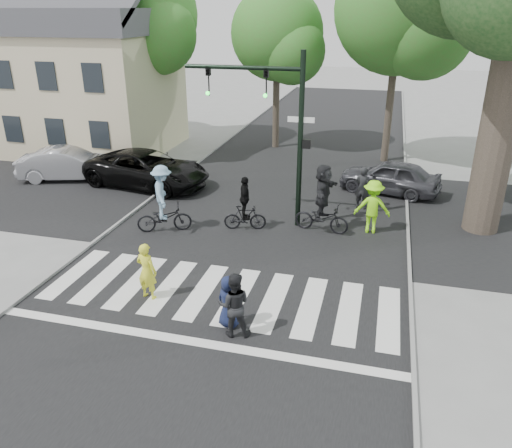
{
  "coord_description": "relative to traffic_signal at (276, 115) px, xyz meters",
  "views": [
    {
      "loc": [
        3.96,
        -10.13,
        7.18
      ],
      "look_at": [
        0.5,
        3.0,
        1.3
      ],
      "focal_mm": 35.0,
      "sensor_mm": 36.0,
      "label": 1
    }
  ],
  "objects": [
    {
      "name": "curb_right",
      "position": [
        4.7,
        -1.2,
        -3.85
      ],
      "size": [
        0.1,
        70.0,
        0.1
      ],
      "primitive_type": "cube",
      "color": "gray",
      "rests_on": "ground"
    },
    {
      "name": "pedestrian_woman",
      "position": [
        -2.14,
        -5.85,
        -3.1
      ],
      "size": [
        0.64,
        0.48,
        1.6
      ],
      "primitive_type": "imported",
      "rotation": [
        0.0,
        0.0,
        2.97
      ],
      "color": "yellow",
      "rests_on": "ground"
    },
    {
      "name": "crosswalk",
      "position": [
        -0.35,
        -5.54,
        -3.89
      ],
      "size": [
        10.0,
        3.85,
        0.01
      ],
      "color": "silver",
      "rests_on": "ground"
    },
    {
      "name": "car_grey",
      "position": [
        3.95,
        4.4,
        -3.2
      ],
      "size": [
        4.4,
        2.6,
        1.41
      ],
      "primitive_type": "imported",
      "rotation": [
        0.0,
        0.0,
        -1.81
      ],
      "color": "#37373D",
      "rests_on": "ground"
    },
    {
      "name": "bg_tree_2",
      "position": [
        -2.11,
        10.42,
        1.88
      ],
      "size": [
        5.04,
        4.8,
        8.4
      ],
      "color": "brown",
      "rests_on": "ground"
    },
    {
      "name": "curb_left",
      "position": [
        -5.4,
        -1.2,
        -3.85
      ],
      "size": [
        0.1,
        70.0,
        0.1
      ],
      "primitive_type": "cube",
      "color": "gray",
      "rests_on": "ground"
    },
    {
      "name": "cyclist_left",
      "position": [
        -3.55,
        -1.69,
        -2.87
      ],
      "size": [
        1.98,
        1.4,
        2.38
      ],
      "color": "black",
      "rests_on": "ground"
    },
    {
      "name": "bg_tree_3",
      "position": [
        3.95,
        9.07,
        3.04
      ],
      "size": [
        6.3,
        6.0,
        10.2
      ],
      "color": "brown",
      "rests_on": "ground"
    },
    {
      "name": "cyclist_mid",
      "position": [
        -0.88,
        -0.83,
        -3.11
      ],
      "size": [
        1.54,
        0.96,
        1.93
      ],
      "color": "black",
      "rests_on": "ground"
    },
    {
      "name": "bystander_hivis",
      "position": [
        3.42,
        0.05,
        -2.96
      ],
      "size": [
        1.25,
        0.76,
        1.88
      ],
      "primitive_type": "imported",
      "rotation": [
        0.0,
        0.0,
        3.19
      ],
      "color": "#93FF16",
      "rests_on": "ground"
    },
    {
      "name": "pedestrian_child",
      "position": [
        0.35,
        -6.55,
        -3.22
      ],
      "size": [
        0.77,
        0.63,
        1.36
      ],
      "primitive_type": "imported",
      "rotation": [
        0.0,
        0.0,
        2.8
      ],
      "color": "#161D3F",
      "rests_on": "ground"
    },
    {
      "name": "bg_tree_1",
      "position": [
        -9.06,
        9.28,
        2.75
      ],
      "size": [
        6.09,
        5.8,
        9.8
      ],
      "color": "brown",
      "rests_on": "ground"
    },
    {
      "name": "pedestrian_adult",
      "position": [
        0.57,
        -6.85,
        -3.09
      ],
      "size": [
        0.91,
        0.78,
        1.63
      ],
      "primitive_type": "imported",
      "rotation": [
        0.0,
        0.0,
        3.37
      ],
      "color": "black",
      "rests_on": "ground"
    },
    {
      "name": "bystander_dark",
      "position": [
        2.95,
        2.25,
        -3.06
      ],
      "size": [
        0.69,
        0.54,
        1.67
      ],
      "primitive_type": "imported",
      "rotation": [
        0.0,
        0.0,
        2.89
      ],
      "color": "black",
      "rests_on": "ground"
    },
    {
      "name": "ground",
      "position": [
        -0.35,
        -6.2,
        -3.9
      ],
      "size": [
        120.0,
        120.0,
        0.0
      ],
      "primitive_type": "plane",
      "color": "gray",
      "rests_on": "ground"
    },
    {
      "name": "cyclist_right",
      "position": [
        1.75,
        -0.32,
        -2.82
      ],
      "size": [
        1.99,
        1.85,
        2.42
      ],
      "color": "black",
      "rests_on": "ground"
    },
    {
      "name": "road_cross",
      "position": [
        -0.35,
        1.8,
        -3.89
      ],
      "size": [
        70.0,
        10.0,
        0.01
      ],
      "primitive_type": "cube",
      "color": "black",
      "rests_on": "ground"
    },
    {
      "name": "car_silver",
      "position": [
        -10.14,
        2.55,
        -3.18
      ],
      "size": [
        4.62,
        2.79,
        1.44
      ],
      "primitive_type": "imported",
      "rotation": [
        0.0,
        0.0,
        1.88
      ],
      "color": "#AFAFB5",
      "rests_on": "ground"
    },
    {
      "name": "bg_tree_0",
      "position": [
        -14.09,
        9.8,
        2.24
      ],
      "size": [
        5.46,
        5.2,
        8.97
      ],
      "color": "brown",
      "rests_on": "ground"
    },
    {
      "name": "road_stem",
      "position": [
        -0.35,
        -1.2,
        -3.9
      ],
      "size": [
        10.0,
        70.0,
        0.01
      ],
      "primitive_type": "cube",
      "color": "black",
      "rests_on": "ground"
    },
    {
      "name": "house",
      "position": [
        -11.85,
        7.78,
        -0.1
      ],
      "size": [
        8.4,
        8.1,
        8.82
      ],
      "color": "#C0C08D",
      "rests_on": "ground"
    },
    {
      "name": "car_suv",
      "position": [
        -6.29,
        2.62,
        -3.13
      ],
      "size": [
        5.85,
        3.4,
        1.53
      ],
      "primitive_type": "imported",
      "rotation": [
        0.0,
        0.0,
        1.41
      ],
      "color": "black",
      "rests_on": "ground"
    },
    {
      "name": "traffic_signal",
      "position": [
        0.0,
        0.0,
        0.0
      ],
      "size": [
        4.45,
        0.29,
        6.0
      ],
      "color": "black",
      "rests_on": "ground"
    }
  ]
}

